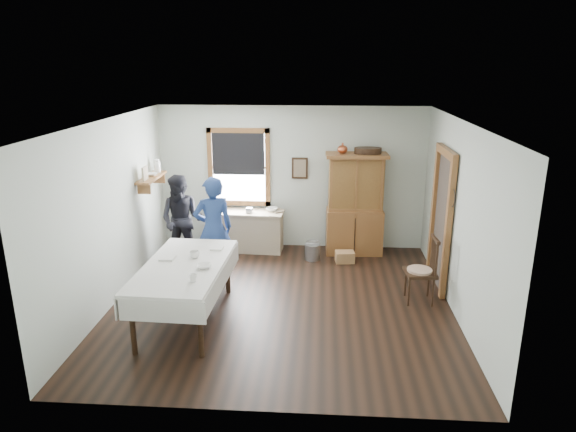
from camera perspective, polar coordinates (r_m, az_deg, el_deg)
The scene contains 20 objects.
room at distance 7.31m, azimuth -0.76°, elevation -0.10°, with size 5.01×5.01×2.70m.
window at distance 9.74m, azimuth -5.49°, elevation 5.84°, with size 1.18×0.07×1.48m.
doorway at distance 8.37m, azimuth 16.73°, elevation 0.05°, with size 0.09×1.14×2.22m.
wall_shelf at distance 9.20m, azimuth -14.88°, elevation 4.34°, with size 0.24×1.00×0.44m.
framed_picture at distance 9.64m, azimuth 1.31°, elevation 5.33°, with size 0.30×0.04×0.40m, color #311F11.
rug_beater at distance 7.71m, azimuth 17.90°, elevation 2.83°, with size 0.27×0.27×0.01m, color black.
work_counter at distance 9.76m, azimuth -4.47°, elevation -1.66°, with size 1.34×0.51×0.77m, color tan.
china_hutch at distance 9.52m, azimuth 7.46°, elevation 1.28°, with size 1.11×0.53×1.89m, color olive.
dining_table at distance 7.30m, azimuth -11.30°, elevation -8.32°, with size 1.10×2.09×0.84m, color silver.
spindle_chair at distance 7.91m, azimuth 14.50°, elevation -5.78°, with size 0.47×0.47×1.02m, color #311F11.
pail at distance 9.37m, azimuth 2.74°, elevation -3.98°, with size 0.28×0.28×0.30m, color gray.
wicker_basket at distance 9.31m, azimuth 6.33°, elevation -4.53°, with size 0.33×0.24×0.20m, color #9D7347.
woman_blue at distance 8.41m, azimuth -8.27°, elevation -1.87°, with size 0.59×0.39×1.61m, color navy.
figure_dark at distance 9.21m, azimuth -11.70°, elevation -0.79°, with size 0.72×0.56×1.48m, color black.
table_cup_a at distance 7.29m, azimuth -10.35°, elevation -4.25°, with size 0.14×0.14×0.11m, color white.
table_cup_b at distance 6.56m, azimuth -10.51°, elevation -6.78°, with size 0.10×0.10×0.10m, color white.
table_bowl at distance 6.95m, azimuth -9.30°, elevation -5.50°, with size 0.23×0.23×0.06m, color white.
counter_book at distance 9.59m, azimuth -1.76°, elevation 0.51°, with size 0.16×0.22×0.02m, color #7A6951.
counter_bowl at distance 9.63m, azimuth -1.80°, elevation 0.73°, with size 0.21×0.21×0.07m, color white.
shelf_bowl at distance 9.21m, azimuth -14.87°, elevation 4.51°, with size 0.22×0.22×0.05m, color white.
Camera 1 is at (0.57, -6.97, 3.50)m, focal length 32.00 mm.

